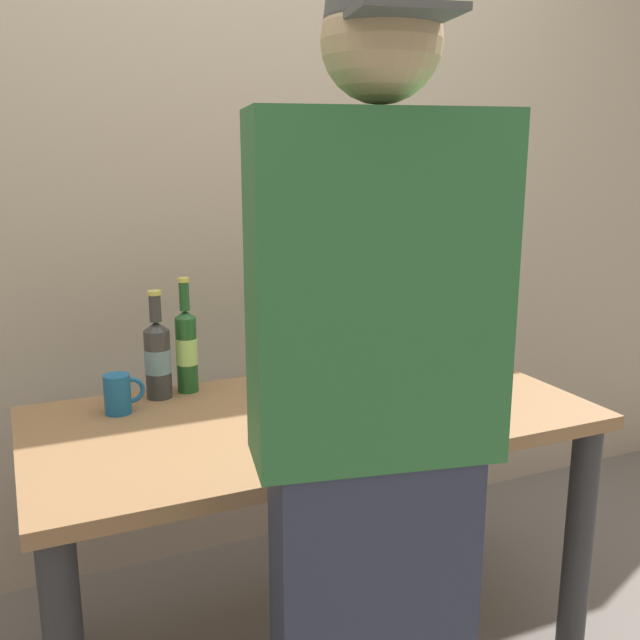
{
  "coord_description": "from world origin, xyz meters",
  "views": [
    {
      "loc": [
        -0.72,
        -1.66,
        1.42
      ],
      "look_at": [
        0.02,
        0.0,
        0.99
      ],
      "focal_mm": 40.21,
      "sensor_mm": 36.0,
      "label": 1
    }
  ],
  "objects_px": {
    "beer_bottle_green": "(158,357)",
    "person_figure": "(374,439)",
    "laptop": "(381,371)",
    "beer_bottle_brown": "(186,348)",
    "coffee_mug": "(119,394)"
  },
  "relations": [
    {
      "from": "beer_bottle_green",
      "to": "person_figure",
      "type": "relative_size",
      "value": 0.18
    },
    {
      "from": "laptop",
      "to": "beer_bottle_brown",
      "type": "relative_size",
      "value": 1.13
    },
    {
      "from": "person_figure",
      "to": "coffee_mug",
      "type": "height_order",
      "value": "person_figure"
    },
    {
      "from": "coffee_mug",
      "to": "beer_bottle_green",
      "type": "bearing_deg",
      "value": 33.59
    },
    {
      "from": "beer_bottle_brown",
      "to": "coffee_mug",
      "type": "bearing_deg",
      "value": -154.29
    },
    {
      "from": "beer_bottle_green",
      "to": "person_figure",
      "type": "distance_m",
      "value": 0.87
    },
    {
      "from": "coffee_mug",
      "to": "person_figure",
      "type": "bearing_deg",
      "value": -64.42
    },
    {
      "from": "person_figure",
      "to": "coffee_mug",
      "type": "relative_size",
      "value": 16.07
    },
    {
      "from": "laptop",
      "to": "person_figure",
      "type": "bearing_deg",
      "value": -119.94
    },
    {
      "from": "laptop",
      "to": "beer_bottle_green",
      "type": "height_order",
      "value": "beer_bottle_green"
    },
    {
      "from": "person_figure",
      "to": "coffee_mug",
      "type": "bearing_deg",
      "value": 115.58
    },
    {
      "from": "laptop",
      "to": "coffee_mug",
      "type": "relative_size",
      "value": 3.52
    },
    {
      "from": "laptop",
      "to": "coffee_mug",
      "type": "distance_m",
      "value": 0.75
    },
    {
      "from": "beer_bottle_brown",
      "to": "coffee_mug",
      "type": "relative_size",
      "value": 3.1
    },
    {
      "from": "beer_bottle_green",
      "to": "person_figure",
      "type": "bearing_deg",
      "value": -74.09
    }
  ]
}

